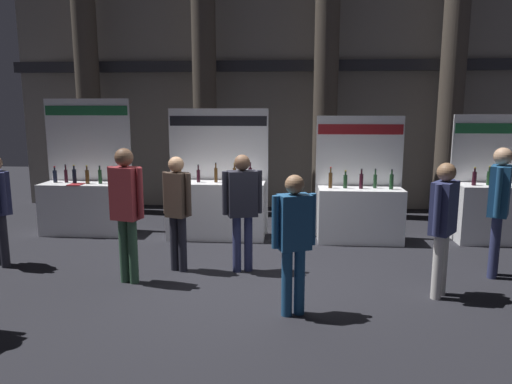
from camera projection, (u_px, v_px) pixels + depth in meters
name	position (u px, v px, depth m)	size (l,w,h in m)	color
ground_plane	(247.00, 275.00, 6.72)	(24.00, 24.00, 0.00)	black
hall_colonnade	(266.00, 81.00, 10.82)	(11.84, 1.19, 6.00)	gray
exhibitor_booth_0	(86.00, 201.00, 8.92)	(1.65, 0.68, 2.54)	white
exhibitor_booth_1	(217.00, 205.00, 8.62)	(1.85, 0.66, 2.35)	white
exhibitor_booth_2	(360.00, 209.00, 8.38)	(1.55, 0.66, 2.22)	white
exhibitor_booth_3	(509.00, 209.00, 8.30)	(1.91, 0.66, 2.25)	white
visitor_1	(294.00, 234.00, 5.28)	(0.49, 0.35, 1.63)	navy
visitor_2	(499.00, 200.00, 6.49)	(0.40, 0.50, 1.83)	navy
visitor_3	(242.00, 202.00, 6.72)	(0.56, 0.36, 1.71)	navy
visitor_4	(443.00, 218.00, 5.79)	(0.42, 0.49, 1.70)	silver
visitor_5	(177.00, 205.00, 6.76)	(0.44, 0.31, 1.68)	#23232D
visitor_8	(126.00, 203.00, 6.26)	(0.51, 0.34, 1.84)	#33563D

